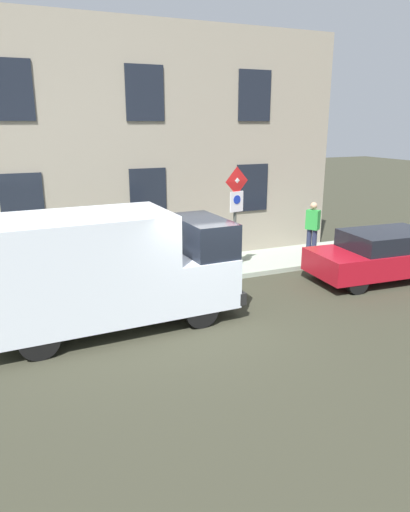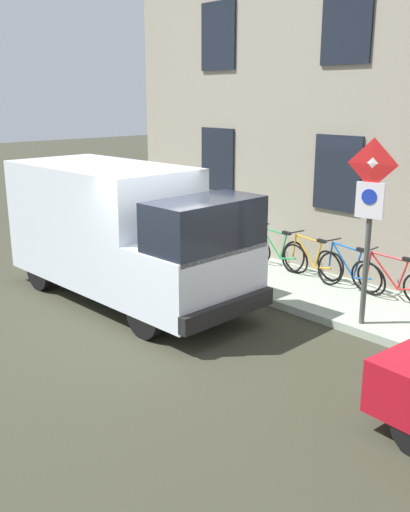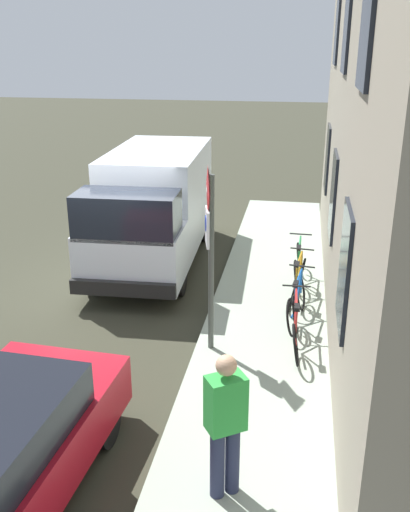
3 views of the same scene
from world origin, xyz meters
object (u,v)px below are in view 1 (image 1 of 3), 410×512
object	(u,v)px
sign_post_stacked	(236,205)
bicycle_orange	(151,256)
bicycle_green	(120,259)
pedestrian	(312,227)
bicycle_red	(208,249)
parked_hatchback	(383,254)
bicycle_blue	(180,252)
delivery_van	(108,268)

from	to	relation	value
sign_post_stacked	bicycle_orange	distance (m)	2.94
bicycle_orange	bicycle_green	distance (m)	0.91
bicycle_green	pedestrian	size ratio (longest dim) A/B	1.00
bicycle_red	bicycle_orange	bearing A→B (deg)	-2.24
parked_hatchback	bicycle_blue	world-z (taller)	parked_hatchback
bicycle_red	bicycle_green	bearing A→B (deg)	-2.21
bicycle_red	pedestrian	world-z (taller)	pedestrian
parked_hatchback	bicycle_orange	bearing A→B (deg)	-24.96
bicycle_green	sign_post_stacked	bearing A→B (deg)	157.27
bicycle_blue	pedestrian	bearing A→B (deg)	178.62
bicycle_green	bicycle_red	bearing A→B (deg)	-178.15
delivery_van	bicycle_red	world-z (taller)	delivery_van
delivery_van	bicycle_orange	distance (m)	3.89
bicycle_red	bicycle_blue	size ratio (longest dim) A/B	1.00
delivery_van	bicycle_red	distance (m)	5.04
delivery_van	bicycle_blue	size ratio (longest dim) A/B	3.14
pedestrian	delivery_van	bearing A→B (deg)	-12.70
delivery_van	pedestrian	size ratio (longest dim) A/B	3.14
delivery_van	bicycle_red	bearing A→B (deg)	39.28
parked_hatchback	sign_post_stacked	bearing A→B (deg)	-21.94
bicycle_orange	parked_hatchback	bearing A→B (deg)	158.44
parked_hatchback	bicycle_green	world-z (taller)	parked_hatchback
bicycle_orange	sign_post_stacked	bearing A→B (deg)	153.44
delivery_van	bicycle_blue	world-z (taller)	delivery_van
bicycle_blue	bicycle_red	bearing A→B (deg)	-172.43
bicycle_blue	bicycle_orange	bearing A→B (deg)	7.65
parked_hatchback	bicycle_orange	distance (m)	6.60
delivery_van	bicycle_green	bearing A→B (deg)	71.15
bicycle_red	bicycle_green	xyz separation A→B (m)	(0.00, 2.74, 0.00)
bicycle_red	bicycle_green	size ratio (longest dim) A/B	1.00
bicycle_orange	bicycle_green	size ratio (longest dim) A/B	1.00
bicycle_orange	pedestrian	world-z (taller)	pedestrian
sign_post_stacked	bicycle_blue	xyz separation A→B (m)	(1.37, 1.17, -1.57)
sign_post_stacked	bicycle_green	world-z (taller)	sign_post_stacked
bicycle_red	bicycle_orange	world-z (taller)	same
sign_post_stacked	pedestrian	size ratio (longest dim) A/B	1.67
parked_hatchback	bicycle_green	distance (m)	7.42
sign_post_stacked	parked_hatchback	xyz separation A→B (m)	(-1.77, -3.73, -1.35)
sign_post_stacked	pedestrian	distance (m)	3.34
bicycle_blue	bicycle_orange	size ratio (longest dim) A/B	1.00
bicycle_red	bicycle_blue	world-z (taller)	same
bicycle_orange	bicycle_red	bearing A→B (deg)	-173.21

